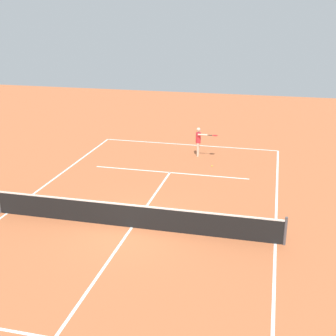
% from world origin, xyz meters
% --- Properties ---
extents(ground_plane, '(60.00, 60.00, 0.00)m').
position_xyz_m(ground_plane, '(0.00, 0.00, 0.00)').
color(ground_plane, '#B76038').
extents(court_lines, '(10.80, 23.02, 0.01)m').
position_xyz_m(court_lines, '(0.00, 0.00, 0.00)').
color(court_lines, white).
rests_on(court_lines, ground).
extents(tennis_net, '(11.40, 0.10, 1.07)m').
position_xyz_m(tennis_net, '(0.00, 0.00, 0.50)').
color(tennis_net, '#4C4C51').
rests_on(tennis_net, ground).
extents(player_serving, '(1.26, 0.54, 1.66)m').
position_xyz_m(player_serving, '(-0.96, -9.39, 0.98)').
color(player_serving, beige).
rests_on(player_serving, ground).
extents(tennis_ball, '(0.07, 0.07, 0.07)m').
position_xyz_m(tennis_ball, '(-1.96, -7.72, 0.03)').
color(tennis_ball, '#CCE033').
rests_on(tennis_ball, ground).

